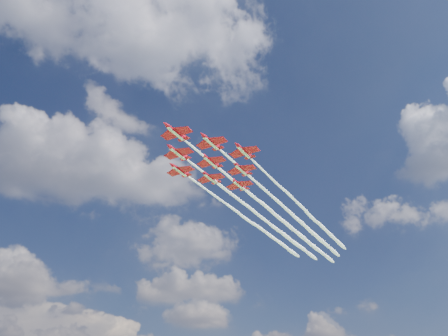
{
  "coord_description": "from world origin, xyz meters",
  "views": [
    {
      "loc": [
        -16.91,
        -128.66,
        11.44
      ],
      "look_at": [
        12.18,
        -2.22,
        84.22
      ],
      "focal_mm": 35.0,
      "sensor_mm": 36.0,
      "label": 1
    }
  ],
  "objects": [
    {
      "name": "jet_row2_port",
      "position": [
        39.95,
        22.23,
        85.63
      ],
      "size": [
        76.22,
        81.11,
        2.87
      ],
      "rotation": [
        0.0,
        0.0,
        0.82
      ],
      "color": "red"
    },
    {
      "name": "jet_row4_starb",
      "position": [
        44.46,
        45.67,
        85.63
      ],
      "size": [
        76.22,
        81.11,
        2.87
      ],
      "rotation": [
        0.0,
        0.0,
        0.82
      ],
      "color": "red"
    },
    {
      "name": "jet_row3_centre",
      "position": [
        42.21,
        33.95,
        85.63
      ],
      "size": [
        76.22,
        81.11,
        2.87
      ],
      "rotation": [
        0.0,
        0.0,
        0.82
      ],
      "color": "red"
    },
    {
      "name": "jet_row2_starb",
      "position": [
        30.65,
        30.95,
        85.63
      ],
      "size": [
        76.22,
        81.11,
        2.87
      ],
      "rotation": [
        0.0,
        0.0,
        0.82
      ],
      "color": "red"
    },
    {
      "name": "jet_lead",
      "position": [
        28.4,
        19.23,
        85.63
      ],
      "size": [
        76.22,
        81.11,
        2.87
      ],
      "rotation": [
        0.0,
        0.0,
        0.82
      ],
      "color": "red"
    },
    {
      "name": "jet_row3_port",
      "position": [
        51.51,
        25.22,
        85.63
      ],
      "size": [
        76.22,
        81.11,
        2.87
      ],
      "rotation": [
        0.0,
        0.0,
        0.82
      ],
      "color": "red"
    },
    {
      "name": "jet_tail",
      "position": [
        56.01,
        48.67,
        85.63
      ],
      "size": [
        76.22,
        81.11,
        2.87
      ],
      "rotation": [
        0.0,
        0.0,
        0.82
      ],
      "color": "red"
    },
    {
      "name": "jet_row3_starb",
      "position": [
        32.9,
        42.68,
        85.63
      ],
      "size": [
        76.22,
        81.11,
        2.87
      ],
      "rotation": [
        0.0,
        0.0,
        0.82
      ],
      "color": "red"
    },
    {
      "name": "jet_row4_port",
      "position": [
        53.76,
        36.95,
        85.63
      ],
      "size": [
        76.22,
        81.11,
        2.87
      ],
      "rotation": [
        0.0,
        0.0,
        0.82
      ],
      "color": "red"
    }
  ]
}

